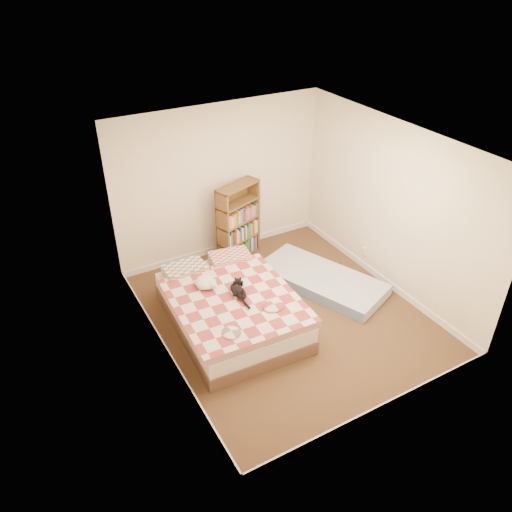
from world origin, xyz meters
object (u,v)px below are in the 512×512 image
bed (230,306)px  white_dog (206,282)px  bookshelf (238,229)px  black_cat (237,290)px  floor_mattress (321,280)px

bed → white_dog: white_dog is taller
bookshelf → black_cat: (-0.83, -1.58, 0.08)m
bed → black_cat: 0.34m
bookshelf → black_cat: bearing=-137.7°
floor_mattress → white_dog: (-1.83, 0.15, 0.50)m
white_dog → black_cat: bearing=-33.1°
floor_mattress → black_cat: bearing=165.3°
black_cat → floor_mattress: bearing=33.5°
floor_mattress → black_cat: size_ratio=3.20×
bookshelf → white_dog: size_ratio=3.58×
white_dog → bookshelf: bearing=63.8°
black_cat → white_dog: 0.45m
bed → black_cat: (0.08, -0.10, 0.31)m
bookshelf → black_cat: 1.79m
floor_mattress → white_dog: white_dog is taller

